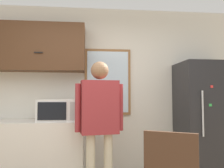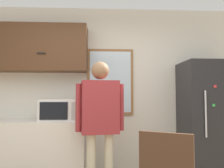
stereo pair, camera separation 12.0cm
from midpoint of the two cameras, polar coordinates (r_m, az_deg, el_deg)
name	(u,v)px [view 1 (the left image)]	position (r m, az deg, el deg)	size (l,w,h in m)	color
back_wall	(97,91)	(3.54, -4.94, -1.76)	(6.00, 0.06, 2.70)	silver
counter	(11,154)	(3.49, -25.85, -16.18)	(2.01, 0.64, 0.92)	silver
upper_cabinets	(17,47)	(3.62, -24.40, 8.74)	(2.01, 0.35, 0.71)	#51331E
microwave	(58,110)	(3.18, -14.99, -6.60)	(0.53, 0.42, 0.30)	white
person	(100,114)	(2.76, -4.53, -7.76)	(0.61, 0.28, 1.70)	beige
refrigerator	(205,121)	(3.61, 22.26, -8.93)	(0.77, 0.67, 1.77)	#232326
window	(108,82)	(3.51, -2.12, 0.57)	(0.74, 0.05, 1.06)	olive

